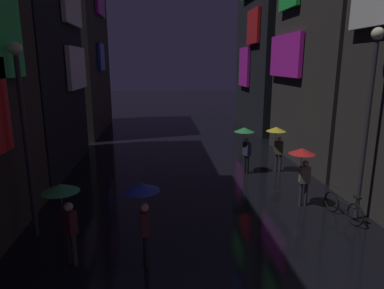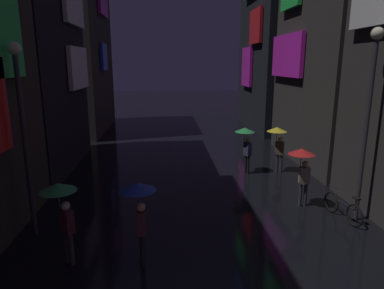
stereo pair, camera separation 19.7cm
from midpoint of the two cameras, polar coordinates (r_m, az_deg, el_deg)
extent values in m
cube|color=black|center=(17.65, -27.51, 16.23)|extent=(4.00, 7.19, 12.52)
cube|color=white|center=(18.32, -18.96, 11.97)|extent=(0.20, 3.24, 2.02)
cube|color=#33302D|center=(26.97, -19.72, 15.94)|extent=(4.00, 8.68, 12.98)
cube|color=#264CF9|center=(25.93, -15.10, 13.92)|extent=(0.20, 1.87, 1.86)
cube|color=#F226D8|center=(19.18, 14.99, 14.11)|extent=(0.20, 4.14, 2.16)
cube|color=black|center=(27.85, 13.85, 21.86)|extent=(4.00, 8.54, 18.42)
cube|color=#F226D8|center=(27.61, 8.49, 12.67)|extent=(0.20, 2.63, 2.94)
cube|color=red|center=(25.61, 9.94, 18.80)|extent=(0.20, 2.73, 2.33)
cylinder|color=#38332D|center=(9.40, -19.61, -16.23)|extent=(0.12, 0.12, 0.85)
cylinder|color=#38332D|center=(9.53, -20.24, -15.84)|extent=(0.12, 0.12, 0.85)
cube|color=#4C1E23|center=(9.14, -20.30, -12.05)|extent=(0.40, 0.39, 0.60)
sphere|color=beige|center=(8.98, -20.51, -9.68)|extent=(0.22, 0.22, 0.22)
cylinder|color=#4C1E23|center=(9.24, -21.22, -11.52)|extent=(0.09, 0.09, 0.50)
cylinder|color=slate|center=(9.10, -21.40, -9.60)|extent=(0.02, 0.02, 0.77)
cone|color=green|center=(8.93, -21.66, -6.73)|extent=(0.90, 0.90, 0.20)
cylinder|color=black|center=(8.92, -8.32, -17.23)|extent=(0.12, 0.12, 0.85)
cylinder|color=black|center=(9.08, -8.39, -16.66)|extent=(0.12, 0.12, 0.85)
cube|color=#4C1E23|center=(8.66, -8.52, -12.80)|extent=(0.25, 0.36, 0.60)
sphere|color=tan|center=(8.48, -8.62, -10.31)|extent=(0.22, 0.22, 0.22)
cylinder|color=#4C1E23|center=(8.80, -8.92, -12.01)|extent=(0.09, 0.09, 0.50)
cylinder|color=slate|center=(8.66, -9.00, -10.00)|extent=(0.02, 0.02, 0.77)
cone|color=#263FB2|center=(8.48, -9.12, -6.99)|extent=(0.90, 0.90, 0.20)
cylinder|color=#2D2D38|center=(16.41, 14.17, -3.01)|extent=(0.12, 0.12, 0.85)
cylinder|color=#2D2D38|center=(16.43, 13.55, -2.95)|extent=(0.12, 0.12, 0.85)
cube|color=brown|center=(16.24, 14.00, -0.53)|extent=(0.40, 0.35, 0.60)
sphere|color=beige|center=(16.15, 14.08, 0.89)|extent=(0.22, 0.22, 0.22)
cylinder|color=brown|center=(16.20, 13.36, -0.34)|extent=(0.09, 0.09, 0.50)
cylinder|color=slate|center=(16.13, 13.42, 0.82)|extent=(0.02, 0.02, 0.77)
cone|color=yellow|center=(16.03, 13.51, 2.51)|extent=(0.90, 0.90, 0.20)
cylinder|color=#2D2D38|center=(12.86, 18.01, -7.88)|extent=(0.12, 0.12, 0.85)
cylinder|color=#2D2D38|center=(12.80, 17.24, -7.92)|extent=(0.12, 0.12, 0.85)
cube|color=gray|center=(12.59, 17.86, -4.82)|extent=(0.35, 0.24, 0.60)
sphere|color=tan|center=(12.48, 17.99, -3.03)|extent=(0.22, 0.22, 0.22)
cylinder|color=gray|center=(12.47, 17.17, -4.70)|extent=(0.09, 0.09, 0.50)
cylinder|color=slate|center=(12.38, 17.28, -3.23)|extent=(0.02, 0.02, 0.77)
cone|color=red|center=(12.25, 17.43, -1.05)|extent=(0.90, 0.90, 0.20)
cylinder|color=black|center=(15.84, 8.91, -3.35)|extent=(0.12, 0.12, 0.85)
cylinder|color=black|center=(15.97, 8.50, -3.20)|extent=(0.12, 0.12, 0.85)
cube|color=#333859|center=(15.71, 8.80, -0.74)|extent=(0.35, 0.40, 0.60)
sphere|color=tan|center=(15.62, 8.85, 0.72)|extent=(0.22, 0.22, 0.22)
cylinder|color=#333859|center=(15.80, 8.25, -0.45)|extent=(0.09, 0.09, 0.50)
cylinder|color=slate|center=(15.73, 8.29, 0.73)|extent=(0.02, 0.02, 0.77)
cone|color=green|center=(15.63, 8.35, 2.47)|extent=(0.90, 0.90, 0.20)
torus|color=black|center=(12.72, 21.85, -8.76)|extent=(0.20, 0.72, 0.72)
torus|color=black|center=(11.96, 25.14, -10.51)|extent=(0.20, 0.72, 0.72)
cylinder|color=black|center=(12.27, 23.52, -8.83)|extent=(0.25, 0.99, 0.05)
cylinder|color=black|center=(11.83, 25.31, -8.95)|extent=(0.04, 0.04, 0.40)
cube|color=black|center=(11.75, 25.42, -7.96)|extent=(0.16, 0.26, 0.06)
cylinder|color=black|center=(12.53, 22.06, -6.42)|extent=(0.12, 0.45, 0.03)
cylinder|color=#2D2D33|center=(10.61, -26.27, -0.95)|extent=(0.14, 0.14, 5.15)
sphere|color=#F9EFCC|center=(10.35, -27.89, 14.00)|extent=(0.36, 0.36, 0.36)
cylinder|color=#2D2D33|center=(11.75, 26.53, 1.43)|extent=(0.14, 0.14, 5.60)
sphere|color=#F9EFCC|center=(11.58, 28.12, 15.99)|extent=(0.36, 0.36, 0.36)
camera|label=1|loc=(0.10, -90.40, -0.10)|focal=32.00mm
camera|label=2|loc=(0.10, 89.60, 0.10)|focal=32.00mm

